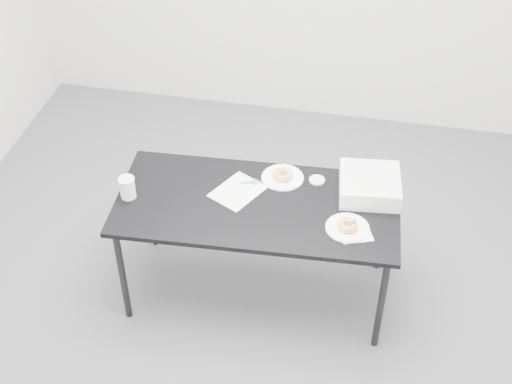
% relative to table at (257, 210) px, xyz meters
% --- Properties ---
extents(floor, '(4.00, 4.00, 0.00)m').
position_rel_table_xyz_m(floor, '(-0.11, -0.04, -0.65)').
color(floor, '#4A4A4F').
rests_on(floor, ground).
extents(table, '(1.57, 0.80, 0.70)m').
position_rel_table_xyz_m(table, '(0.00, 0.00, 0.00)').
color(table, black).
rests_on(table, floor).
extents(scorecard, '(0.32, 0.34, 0.00)m').
position_rel_table_xyz_m(scorecard, '(-0.12, 0.07, 0.05)').
color(scorecard, white).
rests_on(scorecard, table).
extents(logo_patch, '(0.06, 0.06, 0.00)m').
position_rel_table_xyz_m(logo_patch, '(-0.05, 0.17, 0.06)').
color(logo_patch, green).
rests_on(logo_patch, scorecard).
extents(pen, '(0.13, 0.04, 0.01)m').
position_rel_table_xyz_m(pen, '(-0.07, 0.16, 0.06)').
color(pen, '#0C8188').
rests_on(pen, scorecard).
extents(napkin, '(0.21, 0.21, 0.00)m').
position_rel_table_xyz_m(napkin, '(0.54, -0.13, 0.05)').
color(napkin, white).
rests_on(napkin, table).
extents(plate_near, '(0.23, 0.23, 0.01)m').
position_rel_table_xyz_m(plate_near, '(0.50, -0.11, 0.06)').
color(plate_near, white).
rests_on(plate_near, napkin).
extents(donut_near, '(0.13, 0.13, 0.04)m').
position_rel_table_xyz_m(donut_near, '(0.50, -0.11, 0.08)').
color(donut_near, '#DF8746').
rests_on(donut_near, plate_near).
extents(plate_far, '(0.24, 0.24, 0.01)m').
position_rel_table_xyz_m(plate_far, '(0.10, 0.24, 0.06)').
color(plate_far, white).
rests_on(plate_far, table).
extents(donut_far, '(0.14, 0.14, 0.04)m').
position_rel_table_xyz_m(donut_far, '(0.10, 0.24, 0.08)').
color(donut_far, '#DF8746').
rests_on(donut_far, plate_far).
extents(coffee_cup, '(0.08, 0.08, 0.13)m').
position_rel_table_xyz_m(coffee_cup, '(-0.70, -0.09, 0.12)').
color(coffee_cup, white).
rests_on(coffee_cup, table).
extents(cup_lid, '(0.09, 0.09, 0.01)m').
position_rel_table_xyz_m(cup_lid, '(0.29, 0.25, 0.06)').
color(cup_lid, white).
rests_on(cup_lid, table).
extents(bakery_box, '(0.36, 0.36, 0.11)m').
position_rel_table_xyz_m(bakery_box, '(0.58, 0.20, 0.11)').
color(bakery_box, white).
rests_on(bakery_box, table).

